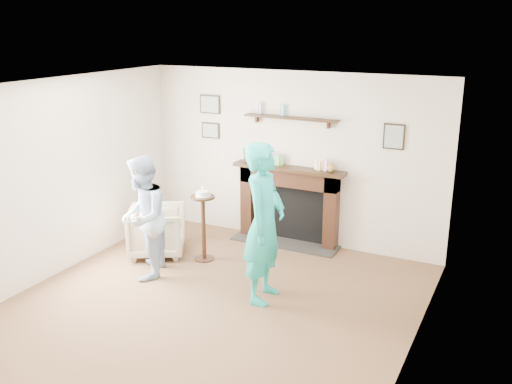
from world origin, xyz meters
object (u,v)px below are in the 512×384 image
armchair (158,253)px  man (146,275)px  pedestal_table (203,215)px  woman (264,298)px

armchair → man: 0.72m
armchair → pedestal_table: 0.95m
woman → man: bearing=88.7°
pedestal_table → woman: bearing=-28.4°
man → woman: 1.64m
armchair → woman: woman is taller
man → woman: size_ratio=0.84×
armchair → man: bearing=174.0°
armchair → man: (0.29, -0.67, 0.00)m
man → pedestal_table: 1.09m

